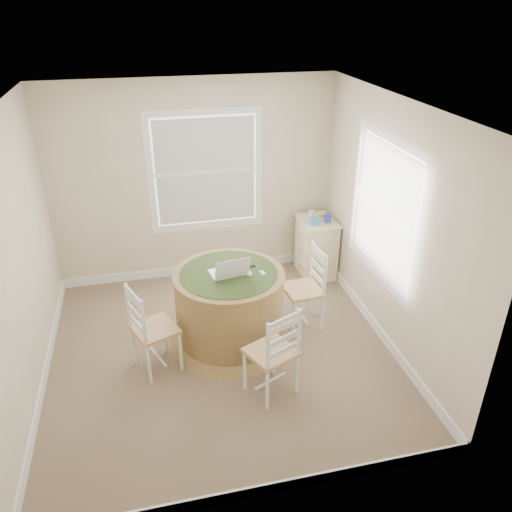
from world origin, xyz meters
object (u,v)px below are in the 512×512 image
object	(u,v)px
chair_left	(155,329)
chair_near	(271,352)
laptop	(229,272)
corner_chest	(316,247)
chair_right	(303,289)
round_table	(230,304)

from	to	relation	value
chair_left	chair_near	xyz separation A→B (m)	(1.04, -0.61, 0.00)
chair_near	laptop	bearing A→B (deg)	-99.76
chair_near	corner_chest	xyz separation A→B (m)	(1.18, 2.10, -0.08)
chair_right	laptop	bearing A→B (deg)	-86.81
chair_left	chair_right	xyz separation A→B (m)	(1.67, 0.38, 0.00)
round_table	corner_chest	xyz separation A→B (m)	(1.41, 1.21, -0.06)
chair_near	corner_chest	bearing A→B (deg)	-143.72
chair_left	corner_chest	world-z (taller)	chair_left
chair_left	laptop	bearing A→B (deg)	-94.43
round_table	laptop	bearing A→B (deg)	-93.24
chair_left	chair_right	bearing A→B (deg)	-99.40
round_table	laptop	size ratio (longest dim) A/B	3.27
chair_right	laptop	world-z (taller)	laptop
round_table	chair_left	distance (m)	0.86
round_table	chair_right	distance (m)	0.86
round_table	corner_chest	distance (m)	1.85
chair_near	chair_right	bearing A→B (deg)	-146.84
round_table	laptop	distance (m)	0.42
round_table	chair_near	xyz separation A→B (m)	(0.23, -0.90, 0.01)
chair_near	chair_right	xyz separation A→B (m)	(0.63, 0.99, 0.00)
round_table	laptop	xyz separation A→B (m)	(0.00, -0.02, 0.42)
round_table	chair_left	xyz separation A→B (m)	(-0.81, -0.28, 0.01)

